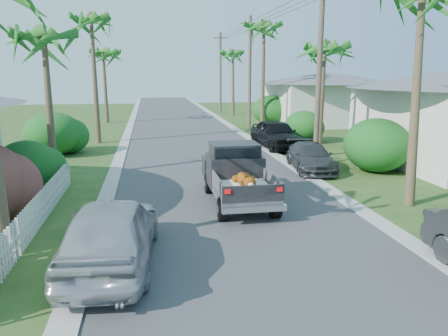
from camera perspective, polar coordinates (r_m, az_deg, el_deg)
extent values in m
plane|color=#29471A|center=(9.25, 8.42, -17.32)|extent=(120.00, 120.00, 0.00)
cube|color=#38383A|center=(33.03, -5.06, 4.40)|extent=(8.00, 100.00, 0.02)
cube|color=#A5A39E|center=(32.97, -12.55, 4.17)|extent=(0.60, 100.00, 0.06)
cube|color=#A5A39E|center=(33.64, 2.28, 4.62)|extent=(0.60, 100.00, 0.06)
cylinder|color=black|center=(13.71, -0.16, -5.38)|extent=(0.28, 0.76, 0.76)
cylinder|color=black|center=(14.08, 6.71, -4.99)|extent=(0.28, 0.76, 0.76)
cylinder|color=black|center=(16.80, -1.99, -2.04)|extent=(0.28, 0.76, 0.76)
cylinder|color=black|center=(17.10, 3.66, -1.80)|extent=(0.28, 0.76, 0.76)
cube|color=slate|center=(14.41, 2.75, -3.51)|extent=(1.90, 2.40, 0.24)
cube|color=slate|center=(14.15, -0.88, -2.21)|extent=(0.06, 2.40, 0.55)
cube|color=slate|center=(14.53, 6.32, -1.89)|extent=(0.06, 2.40, 0.55)
cube|color=black|center=(13.22, 3.86, -3.38)|extent=(1.92, 0.08, 0.52)
cube|color=silver|center=(13.19, 3.99, -5.36)|extent=(1.98, 0.18, 0.18)
cube|color=red|center=(12.98, 0.47, -3.10)|extent=(0.18, 0.05, 0.14)
cube|color=red|center=(13.34, 7.26, -2.76)|extent=(0.18, 0.05, 0.14)
cube|color=black|center=(16.06, 1.36, -0.26)|extent=(1.94, 1.65, 1.10)
cube|color=black|center=(15.92, 1.37, 2.31)|extent=(1.70, 1.35, 0.55)
cube|color=black|center=(15.28, 1.85, 1.76)|extent=(1.60, 0.05, 0.45)
cube|color=black|center=(17.29, 0.56, 0.15)|extent=(1.94, 1.20, 0.80)
cube|color=white|center=(14.36, 2.76, -2.75)|extent=(1.70, 2.10, 0.16)
ellipsoid|color=orange|center=(14.38, 2.69, -1.49)|extent=(0.48, 1.25, 0.43)
sphere|color=orange|center=(13.65, 3.36, -1.91)|extent=(0.40, 0.40, 0.40)
ellipsoid|color=white|center=(14.40, 2.68, -1.88)|extent=(0.32, 0.86, 0.18)
imported|color=#303335|center=(21.08, 11.26, 1.38)|extent=(2.26, 4.50, 1.26)
imported|color=black|center=(26.97, 6.83, 4.39)|extent=(2.47, 5.20, 1.72)
imported|color=#B1B3B9|center=(10.81, -14.47, -8.12)|extent=(2.36, 5.11, 1.70)
cone|color=brown|center=(20.11, -21.86, 7.33)|extent=(0.36, 0.61, 6.21)
cone|color=brown|center=(29.81, -16.50, 10.79)|extent=(0.36, 0.36, 8.00)
cone|color=brown|center=(41.81, -15.25, 10.15)|extent=(0.36, 0.75, 6.51)
cone|color=brown|center=(16.29, 23.78, 8.49)|extent=(0.36, 0.73, 7.51)
cone|color=brown|center=(24.46, 12.60, 8.42)|extent=(0.36, 0.54, 6.01)
cone|color=brown|center=(34.75, 5.12, 11.56)|extent=(0.36, 0.36, 8.20)
cone|color=brown|center=(48.49, 1.18, 10.99)|extent=(0.36, 0.63, 6.81)
ellipsoid|color=#14481A|center=(18.59, -24.40, 0.21)|extent=(2.40, 2.64, 2.00)
ellipsoid|color=#14481A|center=(26.39, -21.44, 4.20)|extent=(3.20, 3.52, 2.40)
ellipsoid|color=#14481A|center=(21.58, 19.33, 2.84)|extent=(3.00, 3.30, 2.50)
ellipsoid|color=#14481A|center=(29.61, 10.41, 5.36)|extent=(2.60, 2.86, 2.10)
ellipsoid|color=#14481A|center=(39.21, 6.11, 7.53)|extent=(3.20, 3.52, 2.60)
cube|color=white|center=(14.14, -23.20, -5.35)|extent=(0.10, 11.00, 1.00)
cube|color=silver|center=(40.81, 12.97, 8.18)|extent=(9.00, 8.00, 3.60)
cone|color=#595B60|center=(40.72, 13.13, 11.41)|extent=(6.48, 6.48, 1.00)
cylinder|color=brown|center=(22.19, 12.31, 11.94)|extent=(0.26, 0.26, 9.00)
cylinder|color=brown|center=(36.54, 3.39, 12.25)|extent=(0.26, 0.26, 9.00)
cube|color=brown|center=(36.75, 3.47, 18.34)|extent=(1.60, 0.10, 0.10)
cylinder|color=brown|center=(51.27, -0.47, 12.30)|extent=(0.26, 0.26, 9.00)
cube|color=brown|center=(51.42, -0.48, 16.65)|extent=(1.60, 0.10, 0.10)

